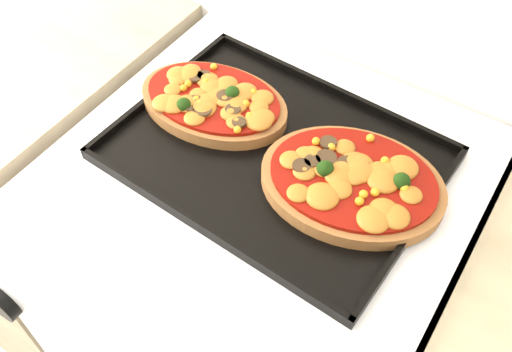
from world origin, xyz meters
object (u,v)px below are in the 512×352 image
Objects in this scene: baking_tray at (275,153)px; pizza_right at (352,181)px; pizza_left at (214,100)px; stove at (259,314)px.

pizza_right reaches higher than baking_tray.
pizza_left is at bearing 170.80° from baking_tray.
stove is at bearing -87.47° from baking_tray.
baking_tray is 1.78× the size of pizza_right.
pizza_right is (0.12, 0.04, 0.48)m from stove.
pizza_right is (0.12, 0.00, 0.02)m from baking_tray.
stove is 0.50m from pizza_right.
pizza_left is (-0.13, 0.03, 0.02)m from baking_tray.
pizza_left is at bearing 152.81° from stove.
baking_tray reaches higher than stove.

